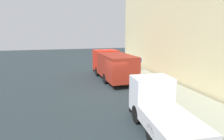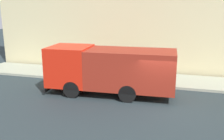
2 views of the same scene
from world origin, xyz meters
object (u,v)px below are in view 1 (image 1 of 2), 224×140
small_flatbed_truck (159,107)px  street_sign_post (139,67)px  pedestrian_walking (138,63)px  large_utility_truck (112,64)px  pedestrian_standing (128,60)px

small_flatbed_truck → street_sign_post: small_flatbed_truck is taller
small_flatbed_truck → pedestrian_walking: bearing=74.9°
small_flatbed_truck → pedestrian_walking: 13.57m
large_utility_truck → street_sign_post: size_ratio=3.43×
pedestrian_standing → street_sign_post: 7.56m
small_flatbed_truck → pedestrian_standing: bearing=79.1°
pedestrian_walking → pedestrian_standing: bearing=-122.0°
small_flatbed_truck → pedestrian_standing: (4.18, 15.80, -0.12)m
pedestrian_walking → street_sign_post: 4.79m
small_flatbed_truck → pedestrian_walking: size_ratio=2.90×
pedestrian_standing → large_utility_truck: bearing=152.1°
large_utility_truck → pedestrian_walking: large_utility_truck is taller
large_utility_truck → pedestrian_walking: bearing=30.1°
large_utility_truck → small_flatbed_truck: size_ratio=1.55×
small_flatbed_truck → pedestrian_walking: small_flatbed_truck is taller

